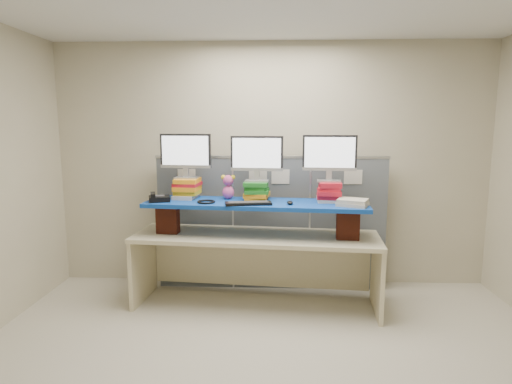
{
  "coord_description": "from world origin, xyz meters",
  "views": [
    {
      "loc": [
        0.02,
        -2.96,
        1.87
      ],
      "look_at": [
        -0.15,
        1.28,
        1.2
      ],
      "focal_mm": 30.0,
      "sensor_mm": 36.0,
      "label": 1
    }
  ],
  "objects_px": {
    "desk": "(256,249)",
    "monitor_right": "(330,155)",
    "blue_board": "(256,204)",
    "monitor_center": "(257,156)",
    "desk_phone": "(159,198)",
    "monitor_left": "(186,153)",
    "keyboard": "(248,203)"
  },
  "relations": [
    {
      "from": "blue_board",
      "to": "monitor_left",
      "type": "relative_size",
      "value": 4.15
    },
    {
      "from": "desk",
      "to": "monitor_right",
      "type": "relative_size",
      "value": 4.74
    },
    {
      "from": "desk",
      "to": "monitor_right",
      "type": "distance_m",
      "value": 1.21
    },
    {
      "from": "blue_board",
      "to": "keyboard",
      "type": "xyz_separation_m",
      "value": [
        -0.07,
        -0.16,
        0.03
      ]
    },
    {
      "from": "blue_board",
      "to": "monitor_center",
      "type": "xyz_separation_m",
      "value": [
        0.0,
        0.12,
        0.48
      ]
    },
    {
      "from": "blue_board",
      "to": "desk_phone",
      "type": "xyz_separation_m",
      "value": [
        -0.99,
        -0.02,
        0.05
      ]
    },
    {
      "from": "desk",
      "to": "monitor_center",
      "type": "height_order",
      "value": "monitor_center"
    },
    {
      "from": "blue_board",
      "to": "monitor_right",
      "type": "distance_m",
      "value": 0.88
    },
    {
      "from": "desk",
      "to": "monitor_right",
      "type": "xyz_separation_m",
      "value": [
        0.73,
        0.05,
        0.96
      ]
    },
    {
      "from": "desk",
      "to": "keyboard",
      "type": "distance_m",
      "value": 0.54
    },
    {
      "from": "monitor_left",
      "to": "keyboard",
      "type": "height_order",
      "value": "monitor_left"
    },
    {
      "from": "monitor_center",
      "to": "desk_phone",
      "type": "bearing_deg",
      "value": -166.99
    },
    {
      "from": "monitor_left",
      "to": "blue_board",
      "type": "bearing_deg",
      "value": -8.9
    },
    {
      "from": "keyboard",
      "to": "desk_phone",
      "type": "bearing_deg",
      "value": 162.02
    },
    {
      "from": "monitor_left",
      "to": "desk_phone",
      "type": "xyz_separation_m",
      "value": [
        -0.25,
        -0.2,
        -0.44
      ]
    },
    {
      "from": "monitor_left",
      "to": "keyboard",
      "type": "relative_size",
      "value": 1.15
    },
    {
      "from": "monitor_left",
      "to": "keyboard",
      "type": "bearing_deg",
      "value": -21.95
    },
    {
      "from": "keyboard",
      "to": "desk_phone",
      "type": "xyz_separation_m",
      "value": [
        -0.92,
        0.14,
        0.02
      ]
    },
    {
      "from": "desk",
      "to": "desk_phone",
      "type": "bearing_deg",
      "value": -173.8
    },
    {
      "from": "desk",
      "to": "monitor_center",
      "type": "bearing_deg",
      "value": 93.61
    },
    {
      "from": "monitor_center",
      "to": "monitor_right",
      "type": "xyz_separation_m",
      "value": [
        0.73,
        -0.07,
        0.01
      ]
    },
    {
      "from": "monitor_right",
      "to": "desk",
      "type": "bearing_deg",
      "value": -170.71
    },
    {
      "from": "monitor_left",
      "to": "monitor_right",
      "type": "distance_m",
      "value": 1.48
    },
    {
      "from": "desk",
      "to": "blue_board",
      "type": "relative_size",
      "value": 1.14
    },
    {
      "from": "monitor_center",
      "to": "keyboard",
      "type": "relative_size",
      "value": 1.15
    },
    {
      "from": "monitor_left",
      "to": "monitor_right",
      "type": "height_order",
      "value": "monitor_left"
    },
    {
      "from": "desk_phone",
      "to": "monitor_left",
      "type": "bearing_deg",
      "value": 22.88
    },
    {
      "from": "keyboard",
      "to": "desk_phone",
      "type": "distance_m",
      "value": 0.93
    },
    {
      "from": "desk",
      "to": "desk_phone",
      "type": "xyz_separation_m",
      "value": [
        -0.99,
        -0.02,
        0.53
      ]
    },
    {
      "from": "desk_phone",
      "to": "monitor_right",
      "type": "bearing_deg",
      "value": -14.41
    },
    {
      "from": "monitor_left",
      "to": "desk_phone",
      "type": "bearing_deg",
      "value": -135.19
    },
    {
      "from": "monitor_left",
      "to": "desk_phone",
      "type": "height_order",
      "value": "monitor_left"
    }
  ]
}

